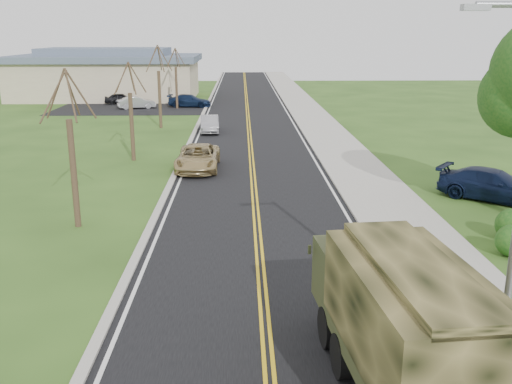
{
  "coord_description": "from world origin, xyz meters",
  "views": [
    {
      "loc": [
        -0.58,
        -11.29,
        7.3
      ],
      "look_at": [
        -0.08,
        8.37,
        1.8
      ],
      "focal_mm": 40.0,
      "sensor_mm": 36.0,
      "label": 1
    }
  ],
  "objects_px": {
    "utility_box_near": "(470,342)",
    "pickup_navy": "(493,185)",
    "military_truck": "(400,315)",
    "suv_champagne": "(198,158)",
    "sedan_silver": "(210,124)"
  },
  "relations": [
    {
      "from": "suv_champagne",
      "to": "sedan_silver",
      "type": "distance_m",
      "value": 12.3
    },
    {
      "from": "sedan_silver",
      "to": "military_truck",
      "type": "bearing_deg",
      "value": -84.0
    },
    {
      "from": "sedan_silver",
      "to": "utility_box_near",
      "type": "relative_size",
      "value": 4.77
    },
    {
      "from": "suv_champagne",
      "to": "utility_box_near",
      "type": "relative_size",
      "value": 6.09
    },
    {
      "from": "suv_champagne",
      "to": "utility_box_near",
      "type": "distance_m",
      "value": 20.76
    },
    {
      "from": "pickup_navy",
      "to": "suv_champagne",
      "type": "bearing_deg",
      "value": 103.77
    },
    {
      "from": "sedan_silver",
      "to": "utility_box_near",
      "type": "distance_m",
      "value": 32.52
    },
    {
      "from": "military_truck",
      "to": "sedan_silver",
      "type": "relative_size",
      "value": 1.72
    },
    {
      "from": "utility_box_near",
      "to": "pickup_navy",
      "type": "bearing_deg",
      "value": 56.11
    },
    {
      "from": "military_truck",
      "to": "sedan_silver",
      "type": "height_order",
      "value": "military_truck"
    },
    {
      "from": "utility_box_near",
      "to": "sedan_silver",
      "type": "bearing_deg",
      "value": 94.78
    },
    {
      "from": "sedan_silver",
      "to": "pickup_navy",
      "type": "bearing_deg",
      "value": -57.26
    },
    {
      "from": "military_truck",
      "to": "suv_champagne",
      "type": "height_order",
      "value": "military_truck"
    },
    {
      "from": "sedan_silver",
      "to": "pickup_navy",
      "type": "distance_m",
      "value": 23.1
    },
    {
      "from": "pickup_navy",
      "to": "utility_box_near",
      "type": "xyz_separation_m",
      "value": [
        -6.12,
        -13.04,
        -0.2
      ]
    }
  ]
}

